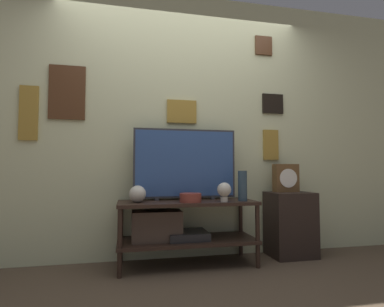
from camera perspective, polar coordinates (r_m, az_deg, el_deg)
ground_plane at (r=2.65m, az=0.36°, el=-22.21°), size 12.00×12.00×0.00m
wall_back at (r=3.09m, az=-1.98°, el=5.88°), size 6.40×0.08×2.70m
media_console at (r=2.80m, az=-3.15°, el=-13.44°), size 1.26×0.47×0.58m
television at (r=2.88m, az=-1.28°, el=-1.90°), size 0.99×0.05×0.68m
vase_tall_ceramic at (r=2.81m, az=9.61°, el=-6.09°), size 0.08×0.08×0.28m
vase_round_glass at (r=2.70m, az=-10.33°, el=-7.59°), size 0.15×0.15×0.15m
vase_wide_bowl at (r=2.68m, az=-0.30°, el=-8.41°), size 0.19×0.19×0.08m
decorative_bust at (r=2.70m, az=6.15°, el=-7.00°), size 0.13×0.13×0.17m
side_table at (r=3.26m, az=18.20°, el=-12.64°), size 0.43×0.35×0.64m
mantel_clock at (r=3.24m, az=17.43°, el=-4.48°), size 0.25×0.11×0.29m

